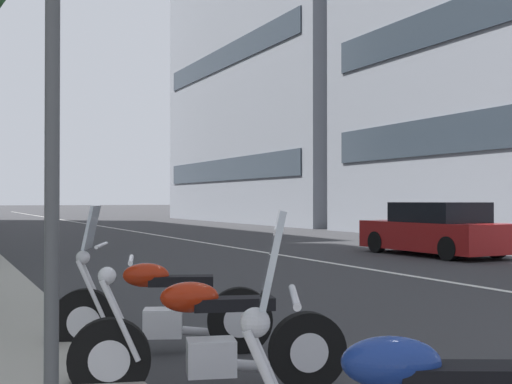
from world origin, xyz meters
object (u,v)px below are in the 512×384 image
at_px(motorcycle_by_sign_pole, 159,309).
at_px(car_lead_in_lane, 435,230).
at_px(parking_sign_by_curb, 53,134).
at_px(motorcycle_mid_row, 208,343).

xyz_separation_m(motorcycle_by_sign_pole, car_lead_in_lane, (7.91, -10.45, 0.25)).
bearing_deg(motorcycle_by_sign_pole, parking_sign_by_curb, 88.01).
relative_size(motorcycle_mid_row, parking_sign_by_curb, 0.77).
distance_m(motorcycle_mid_row, motorcycle_by_sign_pole, 1.50).
xyz_separation_m(motorcycle_by_sign_pole, parking_sign_by_curb, (-3.55, 1.57, 1.37)).
xyz_separation_m(car_lead_in_lane, parking_sign_by_curb, (-11.46, 12.01, 1.12)).
height_order(car_lead_in_lane, parking_sign_by_curb, parking_sign_by_curb).
relative_size(car_lead_in_lane, parking_sign_by_curb, 1.60).
height_order(motorcycle_mid_row, parking_sign_by_curb, parking_sign_by_curb).
bearing_deg(motorcycle_by_sign_pole, motorcycle_mid_row, 109.21).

